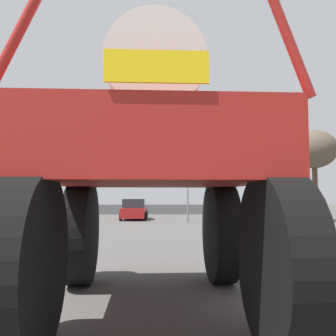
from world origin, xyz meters
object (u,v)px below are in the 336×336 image
Objects in this scene: sedan_ahead at (134,210)px; traffic_signal_far_left at (187,181)px; bare_tree_right at (314,150)px; oversize_sprayer at (153,170)px; traffic_signal_near_right at (302,160)px.

traffic_signal_far_left reaches higher than sedan_ahead.
sedan_ahead is at bearing 166.88° from bare_tree_right.
sedan_ahead is 5.20m from traffic_signal_far_left.
oversize_sprayer is 18.87m from traffic_signal_far_left.
sedan_ahead is 0.66× the size of bare_tree_right.
bare_tree_right is (10.56, 18.91, 2.67)m from oversize_sprayer.
traffic_signal_near_right is (4.25, 4.79, 0.64)m from oversize_sprayer.
traffic_signal_near_right reaches higher than traffic_signal_far_left.
traffic_signal_near_right is 15.60m from bare_tree_right.
oversize_sprayer is 21.82m from bare_tree_right.
bare_tree_right is at bearing 65.91° from traffic_signal_near_right.
traffic_signal_near_right is 1.03× the size of traffic_signal_far_left.
traffic_signal_near_right is at bearing -43.55° from oversize_sprayer.
bare_tree_right reaches higher than traffic_signal_far_left.
bare_tree_right is (8.62, 0.15, 2.12)m from traffic_signal_far_left.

